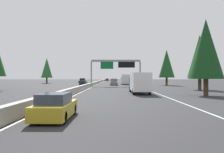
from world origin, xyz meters
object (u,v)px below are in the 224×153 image
sign_gantry_overhead (116,65)px  bus_far_center (125,79)px  sedan_mid_right (107,80)px  box_truck_far_right (139,82)px  conifer_left_mid (47,68)px  minivan_near_right (113,80)px  conifer_right_mid (167,64)px  conifer_right_near (200,56)px  oncoming_near (83,83)px  oncoming_far (82,81)px  pickup_near_center (114,82)px  conifer_right_foreground (206,49)px  sedan_mid_left (55,107)px  sedan_mid_center (114,81)px

sign_gantry_overhead → bus_far_center: 17.29m
sedan_mid_right → box_truck_far_right: bearing=-175.7°
sedan_mid_right → conifer_left_mid: size_ratio=0.47×
minivan_near_right → conifer_right_mid: conifer_right_mid is taller
sedan_mid_right → minivan_near_right: 26.09m
conifer_right_near → oncoming_near: bearing=49.0°
oncoming_far → conifer_left_mid: conifer_left_mid is taller
pickup_near_center → conifer_right_foreground: size_ratio=0.58×
sedan_mid_left → minivan_near_right: (93.07, -3.33, 0.27)m
box_truck_far_right → minivan_near_right: size_ratio=1.70×
pickup_near_center → conifer_right_near: conifer_right_near is taller
minivan_near_right → oncoming_near: minivan_near_right is taller
sign_gantry_overhead → sedan_mid_left: size_ratio=2.88×
conifer_right_mid → conifer_left_mid: (20.52, 39.73, -0.35)m
sign_gantry_overhead → sedan_mid_center: sign_gantry_overhead is taller
pickup_near_center → minivan_near_right: (40.66, 0.13, 0.04)m
conifer_right_near → conifer_right_mid: bearing=2.0°
minivan_near_right → conifer_right_foreground: size_ratio=0.52×
bus_far_center → conifer_right_near: 34.87m
sign_gantry_overhead → conifer_right_mid: bearing=-65.4°
conifer_left_mid → minivan_near_right: bearing=-48.7°
oncoming_near → oncoming_far: oncoming_far is taller
conifer_right_near → conifer_right_mid: size_ratio=1.01×
oncoming_near → conifer_right_foreground: size_ratio=0.46×
conifer_right_foreground → conifer_right_near: size_ratio=0.96×
conifer_right_mid → sedan_mid_left: bearing=160.2°
pickup_near_center → conifer_right_near: size_ratio=0.56×
conifer_right_foreground → conifer_left_mid: size_ratio=1.03×
sign_gantry_overhead → box_truck_far_right: 24.90m
sedan_mid_right → conifer_left_mid: conifer_left_mid is taller
sign_gantry_overhead → conifer_left_mid: 37.18m
box_truck_far_right → conifer_right_near: (8.63, -11.98, 4.49)m
conifer_left_mid → sedan_mid_right: bearing=-24.0°
pickup_near_center → conifer_left_mid: size_ratio=0.60×
box_truck_far_right → conifer_right_near: 15.43m
pickup_near_center → bus_far_center: bus_far_center is taller
bus_far_center → conifer_right_mid: size_ratio=1.15×
minivan_near_right → box_truck_far_right: bearing=-177.1°
minivan_near_right → sedan_mid_center: bearing=-179.7°
box_truck_far_right → oncoming_far: 55.61m
sedan_mid_center → conifer_left_mid: (-0.23, 24.91, 5.03)m
bus_far_center → minivan_near_right: 32.38m
sedan_mid_left → box_truck_far_right: bearing=-19.6°
minivan_near_right → sedan_mid_right: bearing=8.0°
sedan_mid_center → conifer_right_near: size_ratio=0.44×
conifer_right_foreground → conifer_right_mid: (35.13, -3.33, 0.20)m
sedan_mid_center → oncoming_near: bearing=159.4°
sedan_mid_left → bus_far_center: 61.33m
sign_gantry_overhead → sedan_mid_right: 74.90m
sedan_mid_right → sedan_mid_center: (-47.39, -3.74, 0.00)m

